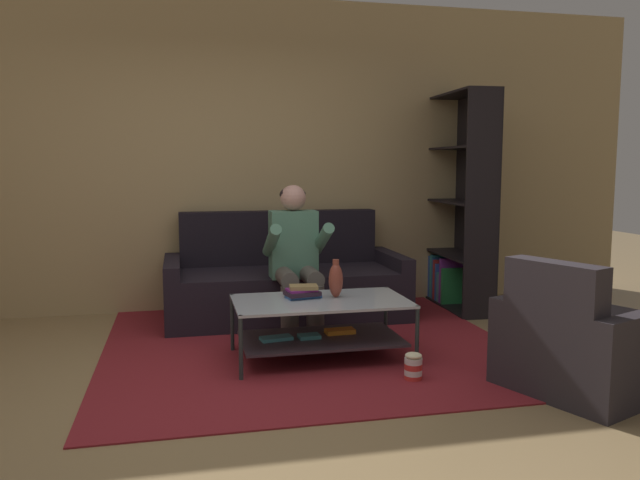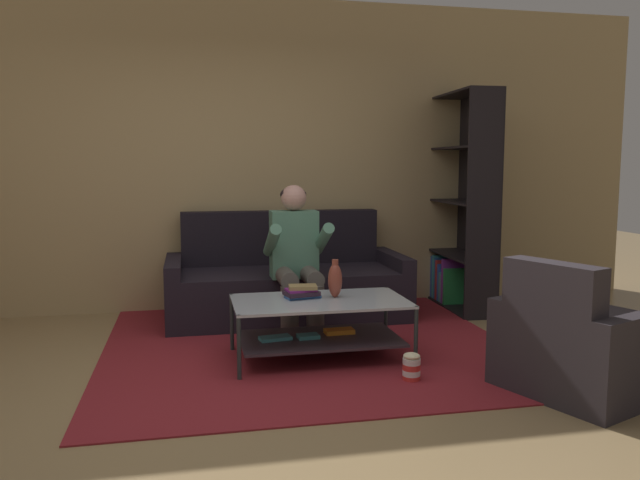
# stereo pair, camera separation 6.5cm
# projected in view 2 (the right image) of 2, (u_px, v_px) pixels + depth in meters

# --- Properties ---
(ground) EXTENTS (16.80, 16.80, 0.00)m
(ground) POSITION_uv_depth(u_px,v_px,m) (254.00, 399.00, 3.65)
(ground) COLOR #9A7D53
(back_partition) EXTENTS (8.40, 0.12, 2.90)m
(back_partition) POSITION_uv_depth(u_px,v_px,m) (225.00, 155.00, 5.86)
(back_partition) COLOR tan
(back_partition) RESTS_ON ground
(couch) EXTENTS (2.09, 0.92, 0.94)m
(couch) POSITION_uv_depth(u_px,v_px,m) (286.00, 284.00, 5.58)
(couch) COLOR black
(couch) RESTS_ON ground
(person_seated_center) EXTENTS (0.50, 0.58, 1.20)m
(person_seated_center) POSITION_uv_depth(u_px,v_px,m) (296.00, 253.00, 5.01)
(person_seated_center) COLOR #554E47
(person_seated_center) RESTS_ON ground
(coffee_table) EXTENTS (1.21, 0.68, 0.43)m
(coffee_table) POSITION_uv_depth(u_px,v_px,m) (319.00, 320.00, 4.36)
(coffee_table) COLOR silver
(coffee_table) RESTS_ON ground
(area_rug) EXTENTS (3.00, 3.22, 0.01)m
(area_rug) POSITION_uv_depth(u_px,v_px,m) (304.00, 339.00, 4.88)
(area_rug) COLOR maroon
(area_rug) RESTS_ON ground
(vase) EXTENTS (0.10, 0.10, 0.27)m
(vase) POSITION_uv_depth(u_px,v_px,m) (335.00, 280.00, 4.41)
(vase) COLOR brown
(vase) RESTS_ON coffee_table
(book_stack) EXTENTS (0.27, 0.21, 0.09)m
(book_stack) POSITION_uv_depth(u_px,v_px,m) (302.00, 292.00, 4.40)
(book_stack) COLOR #3061AB
(book_stack) RESTS_ON coffee_table
(bookshelf) EXTENTS (0.37, 1.00, 2.03)m
(bookshelf) POSITION_uv_depth(u_px,v_px,m) (464.00, 222.00, 5.95)
(bookshelf) COLOR black
(bookshelf) RESTS_ON ground
(armchair) EXTENTS (1.10, 1.07, 0.81)m
(armchair) POSITION_uv_depth(u_px,v_px,m) (583.00, 346.00, 3.76)
(armchair) COLOR #2D272C
(armchair) RESTS_ON ground
(popcorn_tub) EXTENTS (0.11, 0.11, 0.18)m
(popcorn_tub) POSITION_uv_depth(u_px,v_px,m) (411.00, 367.00, 3.94)
(popcorn_tub) COLOR red
(popcorn_tub) RESTS_ON ground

